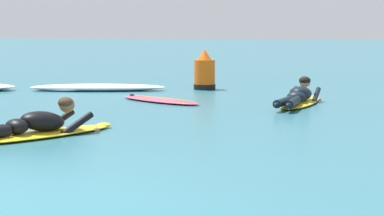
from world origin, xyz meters
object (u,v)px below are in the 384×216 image
(surfer_near, at_px, (34,127))
(drifting_surfboard, at_px, (160,100))
(surfer_far, at_px, (299,98))
(channel_marker_buoy, at_px, (205,74))

(surfer_near, bearing_deg, drifting_surfboard, 84.26)
(surfer_near, relative_size, surfer_far, 0.91)
(surfer_far, distance_m, drifting_surfboard, 2.63)
(surfer_near, relative_size, drifting_surfboard, 1.21)
(surfer_far, height_order, channel_marker_buoy, channel_marker_buoy)
(drifting_surfboard, xyz_separation_m, channel_marker_buoy, (0.32, 2.75, 0.32))
(surfer_near, distance_m, surfer_far, 5.49)
(surfer_near, bearing_deg, channel_marker_buoy, 83.94)
(channel_marker_buoy, bearing_deg, drifting_surfboard, -96.61)
(surfer_far, distance_m, channel_marker_buoy, 3.61)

